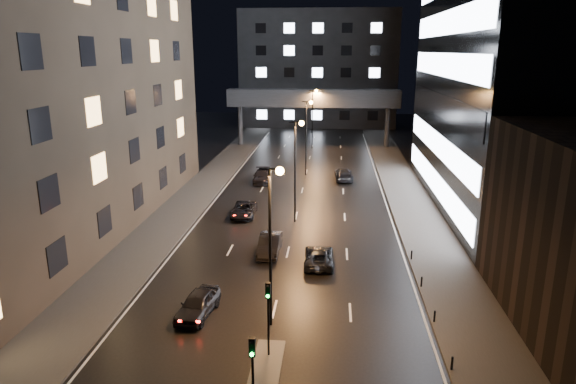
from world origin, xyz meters
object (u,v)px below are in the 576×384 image
object	(u,v)px
car_toward_b	(344,174)
car_toward_a	(319,256)
car_away_c	(244,210)
car_away_a	(198,304)
car_away_d	(262,176)
car_away_b	(270,244)

from	to	relation	value
car_toward_b	car_toward_a	bearing A→B (deg)	81.96
car_away_c	car_toward_a	bearing A→B (deg)	-56.81
car_away_a	car_toward_b	size ratio (longest dim) A/B	0.83
car_away_a	car_toward_b	world-z (taller)	car_toward_b
car_toward_b	car_away_d	bearing A→B (deg)	7.59
car_toward_a	car_toward_b	size ratio (longest dim) A/B	0.89
car_away_d	car_toward_b	size ratio (longest dim) A/B	0.96
car_away_a	car_away_c	xyz separation A→B (m)	(-0.55, 20.58, -0.08)
car_away_d	car_toward_a	size ratio (longest dim) A/B	1.07
car_away_d	car_away_a	bearing A→B (deg)	-93.11
car_away_b	car_toward_a	xyz separation A→B (m)	(4.20, -1.94, -0.13)
car_away_c	car_toward_b	world-z (taller)	car_toward_b
car_away_a	car_toward_b	bearing A→B (deg)	82.68
car_toward_a	car_away_b	bearing A→B (deg)	-25.94
car_away_b	car_away_d	distance (m)	24.36
car_away_a	car_away_c	size ratio (longest dim) A/B	0.91
car_away_d	car_away_b	bearing A→B (deg)	-84.76
car_toward_a	car_toward_b	world-z (taller)	car_toward_b
car_away_a	car_away_c	bearing A→B (deg)	99.38
car_toward_a	car_toward_b	bearing A→B (deg)	-96.18
car_away_a	car_toward_a	xyz separation A→B (m)	(7.54, 8.87, -0.10)
car_away_b	car_toward_b	world-z (taller)	car_away_b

